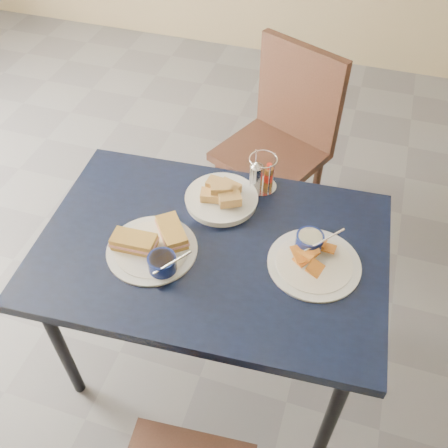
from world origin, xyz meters
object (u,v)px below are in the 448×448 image
(dining_table, at_px, (212,259))
(sandwich_plate, at_px, (154,246))
(bread_basket, at_px, (222,197))
(chair_far, at_px, (276,131))
(plantain_plate, at_px, (312,256))
(condiment_caddy, at_px, (261,175))

(dining_table, relative_size, sandwich_plate, 3.80)
(dining_table, relative_size, bread_basket, 4.68)
(chair_far, bearing_deg, dining_table, -90.24)
(sandwich_plate, height_order, plantain_plate, same)
(sandwich_plate, relative_size, plantain_plate, 1.06)
(condiment_caddy, bearing_deg, dining_table, -103.85)
(chair_far, distance_m, sandwich_plate, 1.07)
(bread_basket, xyz_separation_m, condiment_caddy, (0.11, 0.12, 0.03))
(plantain_plate, height_order, bread_basket, plantain_plate)
(condiment_caddy, bearing_deg, sandwich_plate, -121.51)
(plantain_plate, relative_size, condiment_caddy, 2.17)
(plantain_plate, xyz_separation_m, condiment_caddy, (-0.24, 0.28, 0.04))
(chair_far, bearing_deg, plantain_plate, -70.63)
(sandwich_plate, bearing_deg, chair_far, 80.59)
(sandwich_plate, bearing_deg, dining_table, 25.37)
(plantain_plate, height_order, condiment_caddy, condiment_caddy)
(dining_table, bearing_deg, condiment_caddy, 76.15)
(sandwich_plate, distance_m, plantain_plate, 0.50)
(chair_far, relative_size, condiment_caddy, 6.97)
(chair_far, relative_size, bread_basket, 3.74)
(dining_table, distance_m, plantain_plate, 0.34)
(plantain_plate, bearing_deg, chair_far, 109.37)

